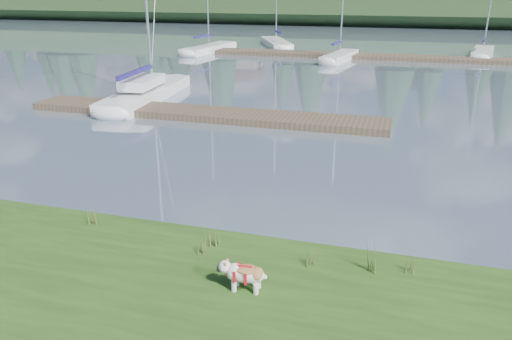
% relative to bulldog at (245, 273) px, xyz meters
% --- Properties ---
extents(ground, '(200.00, 200.00, 0.00)m').
position_rel_bulldog_xyz_m(ground, '(-1.91, 33.53, -0.68)').
color(ground, slate).
rests_on(ground, ground).
extents(ridge, '(200.00, 20.00, 5.00)m').
position_rel_bulldog_xyz_m(ridge, '(-1.91, 76.53, 1.82)').
color(ridge, '#1F3319').
rests_on(ridge, ground).
extents(bulldog, '(0.87, 0.41, 0.52)m').
position_rel_bulldog_xyz_m(bulldog, '(0.00, 0.00, 0.00)').
color(bulldog, silver).
rests_on(bulldog, bank).
extents(sailboat_main, '(2.65, 9.31, 13.18)m').
position_rel_bulldog_xyz_m(sailboat_main, '(-10.01, 15.75, -0.26)').
color(sailboat_main, white).
rests_on(sailboat_main, ground).
extents(dock_near, '(16.00, 2.00, 0.30)m').
position_rel_bulldog_xyz_m(dock_near, '(-5.91, 12.53, -0.53)').
color(dock_near, '#4C3D2C').
rests_on(dock_near, ground).
extents(dock_far, '(26.00, 2.20, 0.30)m').
position_rel_bulldog_xyz_m(dock_far, '(0.09, 33.53, -0.53)').
color(dock_far, '#4C3D2C').
rests_on(dock_far, ground).
extents(sailboat_bg_0, '(2.71, 8.32, 11.83)m').
position_rel_bulldog_xyz_m(sailboat_bg_0, '(-13.85, 34.49, -0.35)').
color(sailboat_bg_0, white).
rests_on(sailboat_bg_0, ground).
extents(sailboat_bg_1, '(5.21, 8.68, 12.97)m').
position_rel_bulldog_xyz_m(sailboat_bg_1, '(-9.75, 40.13, -0.35)').
color(sailboat_bg_1, white).
rests_on(sailboat_bg_1, ground).
extents(sailboat_bg_2, '(2.41, 6.82, 10.20)m').
position_rel_bulldog_xyz_m(sailboat_bg_2, '(-2.35, 32.20, -0.34)').
color(sailboat_bg_2, white).
rests_on(sailboat_bg_2, ground).
extents(sailboat_bg_3, '(2.61, 7.46, 10.84)m').
position_rel_bulldog_xyz_m(sailboat_bg_3, '(8.43, 37.87, -0.35)').
color(sailboat_bg_3, white).
rests_on(sailboat_bg_3, ground).
extents(weed_0, '(0.17, 0.14, 0.53)m').
position_rel_bulldog_xyz_m(weed_0, '(-1.08, 1.33, -0.10)').
color(weed_0, '#475B23').
rests_on(weed_0, bank).
extents(weed_1, '(0.17, 0.14, 0.53)m').
position_rel_bulldog_xyz_m(weed_1, '(-1.20, 1.00, -0.11)').
color(weed_1, '#475B23').
rests_on(weed_1, bank).
extents(weed_2, '(0.17, 0.14, 0.70)m').
position_rel_bulldog_xyz_m(weed_2, '(2.07, 1.23, -0.03)').
color(weed_2, '#475B23').
rests_on(weed_2, bank).
extents(weed_3, '(0.17, 0.14, 0.61)m').
position_rel_bulldog_xyz_m(weed_3, '(-4.06, 1.42, -0.07)').
color(weed_3, '#475B23').
rests_on(weed_3, bank).
extents(weed_4, '(0.17, 0.14, 0.45)m').
position_rel_bulldog_xyz_m(weed_4, '(0.95, 1.13, -0.14)').
color(weed_4, '#475B23').
rests_on(weed_4, bank).
extents(weed_5, '(0.17, 0.14, 0.51)m').
position_rel_bulldog_xyz_m(weed_5, '(2.83, 1.39, -0.11)').
color(weed_5, '#475B23').
rests_on(weed_5, bank).
extents(mud_lip, '(60.00, 0.50, 0.14)m').
position_rel_bulldog_xyz_m(mud_lip, '(-1.91, 1.93, -0.61)').
color(mud_lip, '#33281C').
rests_on(mud_lip, ground).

